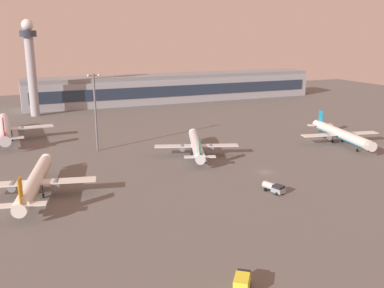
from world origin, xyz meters
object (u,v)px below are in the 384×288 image
at_px(fuel_truck, 274,188).
at_px(apron_light_central, 95,108).
at_px(airplane_terminal_side, 35,182).
at_px(airplane_mid_apron, 196,145).
at_px(catering_truck, 242,282).
at_px(airplane_near_gate, 341,134).
at_px(airplane_taxiway_distant, 4,129).
at_px(control_tower, 31,62).

relative_size(fuel_truck, apron_light_central, 0.24).
xyz_separation_m(airplane_terminal_side, airplane_mid_apron, (52.91, 18.80, -0.28)).
distance_m(airplane_terminal_side, catering_truck, 64.00).
relative_size(airplane_terminal_side, airplane_near_gate, 1.01).
xyz_separation_m(airplane_terminal_side, airplane_taxiway_distant, (-7.61, 67.15, 0.71)).
height_order(airplane_terminal_side, airplane_near_gate, airplane_terminal_side).
distance_m(control_tower, airplane_near_gate, 148.79).
height_order(control_tower, airplane_terminal_side, control_tower).
height_order(control_tower, airplane_taxiway_distant, control_tower).
bearing_deg(airplane_near_gate, airplane_taxiway_distant, -14.64).
bearing_deg(airplane_near_gate, fuel_truck, 43.88).
height_order(control_tower, catering_truck, control_tower).
bearing_deg(apron_light_central, catering_truck, -86.69).
height_order(airplane_terminal_side, apron_light_central, apron_light_central).
distance_m(fuel_truck, catering_truck, 46.29).
bearing_deg(catering_truck, fuel_truck, 86.72).
bearing_deg(airplane_taxiway_distant, apron_light_central, -45.03).
relative_size(airplane_near_gate, catering_truck, 6.52).
height_order(airplane_terminal_side, airplane_mid_apron, airplane_terminal_side).
relative_size(airplane_near_gate, apron_light_central, 1.43).
height_order(control_tower, apron_light_central, control_tower).
bearing_deg(apron_light_central, airplane_near_gate, -16.54).
bearing_deg(control_tower, catering_truck, -82.75).
xyz_separation_m(control_tower, airplane_taxiway_distant, (-13.76, -49.88, -22.41)).
xyz_separation_m(control_tower, apron_light_central, (16.67, -79.15, -11.52)).
distance_m(control_tower, airplane_terminal_side, 119.45).
distance_m(airplane_near_gate, airplane_taxiway_distant, 129.07).
height_order(airplane_near_gate, airplane_taxiway_distant, airplane_taxiway_distant).
bearing_deg(control_tower, airplane_terminal_side, -93.01).
bearing_deg(airplane_taxiway_distant, airplane_terminal_side, -84.68).
bearing_deg(fuel_truck, airplane_near_gate, -163.98).
distance_m(airplane_taxiway_distant, fuel_truck, 110.28).
xyz_separation_m(control_tower, airplane_mid_apron, (46.75, -98.23, -23.39)).
distance_m(airplane_taxiway_distant, apron_light_central, 43.60).
distance_m(airplane_near_gate, catering_truck, 106.69).
height_order(catering_truck, apron_light_central, apron_light_central).
xyz_separation_m(airplane_near_gate, airplane_taxiway_distant, (-116.80, 54.93, 0.76)).
height_order(airplane_mid_apron, apron_light_central, apron_light_central).
bearing_deg(airplane_taxiway_distant, control_tower, 73.43).
distance_m(control_tower, fuel_truck, 150.13).
xyz_separation_m(airplane_terminal_side, catering_truck, (28.33, -57.34, -2.25)).
bearing_deg(catering_truck, airplane_mid_apron, 108.31).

